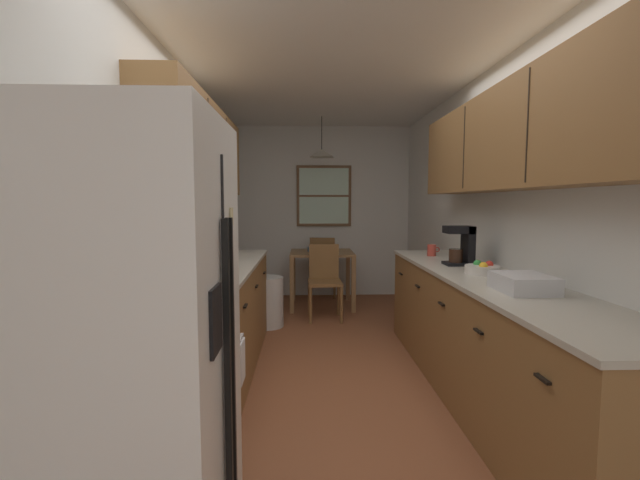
{
  "coord_description": "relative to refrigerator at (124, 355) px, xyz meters",
  "views": [
    {
      "loc": [
        -0.27,
        -2.84,
        1.41
      ],
      "look_at": [
        -0.13,
        1.28,
        1.05
      ],
      "focal_mm": 23.9,
      "sensor_mm": 36.0,
      "label": 1
    }
  ],
  "objects": [
    {
      "name": "refrigerator",
      "position": [
        0.0,
        0.0,
        0.0
      ],
      "size": [
        0.76,
        0.74,
        1.72
      ],
      "color": "white",
      "rests_on": "ground"
    },
    {
      "name": "upper_cabinets_left",
      "position": [
        -0.21,
        2.03,
        0.99
      ],
      "size": [
        0.33,
        2.2,
        0.71
      ],
      "color": "brown"
    },
    {
      "name": "dish_rack",
      "position": [
        1.92,
        0.85,
        0.09
      ],
      "size": [
        0.28,
        0.34,
        0.1
      ],
      "primitive_type": "cube",
      "color": "silver",
      "rests_on": "counter_right"
    },
    {
      "name": "upper_cabinets_right",
      "position": [
        2.07,
        1.34,
        0.98
      ],
      "size": [
        0.33,
        2.91,
        0.69
      ],
      "color": "brown"
    },
    {
      "name": "counter_left",
      "position": [
        -0.07,
        2.08,
        -0.41
      ],
      "size": [
        0.64,
        2.12,
        0.9
      ],
      "color": "brown",
      "rests_on": "ground"
    },
    {
      "name": "dining_chair_far",
      "position": [
        0.93,
        4.8,
        -0.36
      ],
      "size": [
        0.45,
        0.45,
        0.9
      ],
      "color": "brown",
      "rests_on": "ground"
    },
    {
      "name": "back_window",
      "position": [
        0.95,
        4.88,
        0.65
      ],
      "size": [
        0.82,
        0.05,
        0.91
      ],
      "color": "brown"
    },
    {
      "name": "pendant_light",
      "position": [
        0.89,
        4.2,
        1.21
      ],
      "size": [
        0.32,
        0.32,
        0.53
      ],
      "color": "black"
    },
    {
      "name": "coffee_maker",
      "position": [
        1.95,
        1.91,
        0.21
      ],
      "size": [
        0.22,
        0.18,
        0.32
      ],
      "color": "black",
      "rests_on": "counter_right"
    },
    {
      "name": "ground_plane",
      "position": [
        0.93,
        2.31,
        -0.86
      ],
      "size": [
        12.0,
        12.0,
        0.0
      ],
      "primitive_type": "plane",
      "color": "brown"
    },
    {
      "name": "table_serving_bowl",
      "position": [
        0.8,
        4.24,
        -0.08
      ],
      "size": [
        0.21,
        0.21,
        0.06
      ],
      "primitive_type": "cylinder",
      "color": "#4C7299",
      "rests_on": "dining_table"
    },
    {
      "name": "trash_bin",
      "position": [
        0.23,
        3.26,
        -0.57
      ],
      "size": [
        0.36,
        0.36,
        0.57
      ],
      "primitive_type": "cylinder",
      "color": "silver",
      "rests_on": "ground"
    },
    {
      "name": "fruit_bowl",
      "position": [
        1.95,
        1.48,
        0.08
      ],
      "size": [
        0.25,
        0.25,
        0.09
      ],
      "color": "silver",
      "rests_on": "counter_right"
    },
    {
      "name": "mug_by_coffeemaker",
      "position": [
        1.89,
        2.52,
        0.09
      ],
      "size": [
        0.12,
        0.08,
        0.11
      ],
      "color": "#BF3F33",
      "rests_on": "counter_right"
    },
    {
      "name": "dining_table",
      "position": [
        0.89,
        4.2,
        -0.24
      ],
      "size": [
        0.85,
        0.78,
        0.75
      ],
      "color": "olive",
      "rests_on": "ground"
    },
    {
      "name": "dining_chair_near",
      "position": [
        0.9,
        3.61,
        -0.36
      ],
      "size": [
        0.41,
        0.41,
        0.9
      ],
      "color": "brown",
      "rests_on": "ground"
    },
    {
      "name": "counter_right",
      "position": [
        1.93,
        1.39,
        -0.41
      ],
      "size": [
        0.64,
        3.23,
        0.9
      ],
      "color": "brown",
      "rests_on": "ground"
    },
    {
      "name": "dish_towel",
      "position": [
        0.29,
        0.87,
        -0.36
      ],
      "size": [
        0.02,
        0.16,
        0.24
      ],
      "primitive_type": "cube",
      "color": "white"
    },
    {
      "name": "wall_right",
      "position": [
        2.28,
        2.31,
        0.41
      ],
      "size": [
        0.1,
        9.0,
        2.55
      ],
      "primitive_type": "cube",
      "color": "silver",
      "rests_on": "ground"
    },
    {
      "name": "microwave_over_range",
      "position": [
        -0.17,
        0.71,
        0.79
      ],
      "size": [
        0.39,
        0.58,
        0.35
      ],
      "color": "white"
    },
    {
      "name": "stove_range",
      "position": [
        -0.06,
        0.71,
        -0.39
      ],
      "size": [
        0.66,
        0.64,
        1.1
      ],
      "color": "white",
      "rests_on": "ground"
    },
    {
      "name": "ceiling_slab",
      "position": [
        0.93,
        2.31,
        1.73
      ],
      "size": [
        4.4,
        9.0,
        0.08
      ],
      "primitive_type": "cube",
      "color": "white"
    },
    {
      "name": "wall_back",
      "position": [
        0.93,
        4.96,
        0.41
      ],
      "size": [
        4.4,
        0.1,
        2.55
      ],
      "primitive_type": "cube",
      "color": "silver",
      "rests_on": "ground"
    },
    {
      "name": "storage_canister",
      "position": [
        -0.07,
        1.36,
        0.13
      ],
      "size": [
        0.12,
        0.12,
        0.18
      ],
      "color": "#D84C19",
      "rests_on": "counter_left"
    },
    {
      "name": "wall_left",
      "position": [
        -0.42,
        2.31,
        0.41
      ],
      "size": [
        0.1,
        9.0,
        2.55
      ],
      "primitive_type": "cube",
      "color": "silver",
      "rests_on": "ground"
    }
  ]
}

